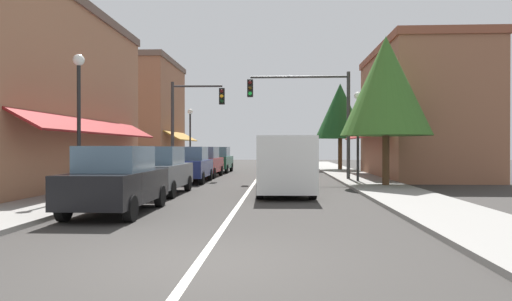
{
  "coord_description": "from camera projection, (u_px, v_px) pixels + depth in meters",
  "views": [
    {
      "loc": [
        1.21,
        -6.82,
        1.74
      ],
      "look_at": [
        0.12,
        14.96,
        1.59
      ],
      "focal_mm": 32.35,
      "sensor_mm": 36.0,
      "label": 1
    }
  ],
  "objects": [
    {
      "name": "ground_plane",
      "position": [
        257.0,
        180.0,
        24.86
      ],
      "size": [
        80.0,
        80.0,
        0.0
      ],
      "primitive_type": "plane",
      "color": "#33302D"
    },
    {
      "name": "sidewalk_left",
      "position": [
        156.0,
        178.0,
        25.13
      ],
      "size": [
        2.6,
        56.0,
        0.12
      ],
      "primitive_type": "cube",
      "color": "gray",
      "rests_on": "ground"
    },
    {
      "name": "sidewalk_right",
      "position": [
        359.0,
        179.0,
        24.59
      ],
      "size": [
        2.6,
        56.0,
        0.12
      ],
      "primitive_type": "cube",
      "color": "gray",
      "rests_on": "ground"
    },
    {
      "name": "lane_center_stripe",
      "position": [
        257.0,
        179.0,
        24.86
      ],
      "size": [
        0.14,
        52.0,
        0.01
      ],
      "primitive_type": "cube",
      "color": "silver",
      "rests_on": "ground"
    },
    {
      "name": "storefront_left_block",
      "position": [
        37.0,
        95.0,
        19.29
      ],
      "size": [
        5.6,
        14.2,
        7.87
      ],
      "color": "#9E6B4C",
      "rests_on": "ground"
    },
    {
      "name": "storefront_right_block",
      "position": [
        421.0,
        113.0,
        26.37
      ],
      "size": [
        6.36,
        10.2,
        7.4
      ],
      "color": "#8E5B42",
      "rests_on": "ground"
    },
    {
      "name": "storefront_far_left",
      "position": [
        141.0,
        116.0,
        35.29
      ],
      "size": [
        6.52,
        8.2,
        8.36
      ],
      "color": "#8E5B42",
      "rests_on": "ground"
    },
    {
      "name": "parked_car_nearest_left",
      "position": [
        117.0,
        180.0,
        12.04
      ],
      "size": [
        1.8,
        4.11,
        1.77
      ],
      "rotation": [
        0.0,
        0.0,
        0.0
      ],
      "color": "black",
      "rests_on": "ground"
    },
    {
      "name": "parked_car_second_left",
      "position": [
        159.0,
        171.0,
        16.95
      ],
      "size": [
        1.8,
        4.11,
        1.77
      ],
      "rotation": [
        0.0,
        0.0,
        -0.01
      ],
      "color": "#4C5156",
      "rests_on": "ground"
    },
    {
      "name": "parked_car_third_left",
      "position": [
        190.0,
        165.0,
        22.78
      ],
      "size": [
        1.81,
        4.12,
        1.77
      ],
      "rotation": [
        0.0,
        0.0,
        0.01
      ],
      "color": "navy",
      "rests_on": "ground"
    },
    {
      "name": "parked_car_far_left",
      "position": [
        204.0,
        162.0,
        26.96
      ],
      "size": [
        1.88,
        4.15,
        1.77
      ],
      "rotation": [
        0.0,
        0.0,
        -0.03
      ],
      "color": "maroon",
      "rests_on": "ground"
    },
    {
      "name": "parked_car_distant_left",
      "position": [
        218.0,
        160.0,
        31.97
      ],
      "size": [
        1.83,
        4.13,
        1.77
      ],
      "rotation": [
        0.0,
        0.0,
        -0.02
      ],
      "color": "#0F4C33",
      "rests_on": "ground"
    },
    {
      "name": "van_in_lane",
      "position": [
        284.0,
        163.0,
        16.99
      ],
      "size": [
        2.11,
        5.23,
        2.12
      ],
      "rotation": [
        0.0,
        0.0,
        0.03
      ],
      "color": "silver",
      "rests_on": "ground"
    },
    {
      "name": "traffic_signal_mast_arm",
      "position": [
        313.0,
        106.0,
        23.87
      ],
      "size": [
        5.33,
        0.5,
        5.65
      ],
      "color": "#333333",
      "rests_on": "ground"
    },
    {
      "name": "traffic_signal_left_corner",
      "position": [
        190.0,
        114.0,
        25.87
      ],
      "size": [
        3.07,
        0.5,
        5.43
      ],
      "color": "#333333",
      "rests_on": "ground"
    },
    {
      "name": "street_lamp_left_near",
      "position": [
        79.0,
        102.0,
        14.54
      ],
      "size": [
        0.36,
        0.36,
        4.68
      ],
      "color": "black",
      "rests_on": "ground"
    },
    {
      "name": "street_lamp_right_mid",
      "position": [
        358.0,
        121.0,
        22.14
      ],
      "size": [
        0.36,
        0.36,
        4.41
      ],
      "color": "black",
      "rests_on": "ground"
    },
    {
      "name": "street_lamp_left_far",
      "position": [
        190.0,
        129.0,
        31.76
      ],
      "size": [
        0.36,
        0.36,
        4.4
      ],
      "color": "black",
      "rests_on": "ground"
    },
    {
      "name": "tree_right_near",
      "position": [
        386.0,
        86.0,
        19.82
      ],
      "size": [
        3.9,
        3.9,
        6.54
      ],
      "color": "#4C331E",
      "rests_on": "ground"
    },
    {
      "name": "tree_right_far",
      "position": [
        340.0,
        111.0,
        33.86
      ],
      "size": [
        3.67,
        3.67,
        6.44
      ],
      "color": "#4C331E",
      "rests_on": "ground"
    }
  ]
}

